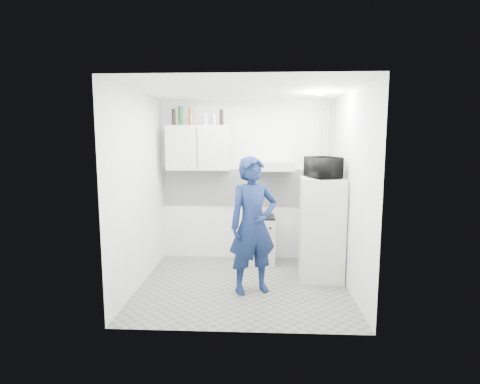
{
  "coord_description": "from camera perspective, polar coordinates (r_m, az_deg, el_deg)",
  "views": [
    {
      "loc": [
        0.19,
        -4.88,
        1.97
      ],
      "look_at": [
        -0.06,
        0.3,
        1.25
      ],
      "focal_mm": 28.0,
      "sensor_mm": 36.0,
      "label": 1
    }
  ],
  "objects": [
    {
      "name": "ceiling_spot_fixture",
      "position": [
        5.18,
        12.07,
        14.39
      ],
      "size": [
        0.1,
        0.1,
        0.02
      ],
      "primitive_type": "cylinder",
      "color": "white",
      "rests_on": "ceiling"
    },
    {
      "name": "wall_left",
      "position": [
        5.18,
        -15.21,
        0.19
      ],
      "size": [
        0.0,
        2.6,
        2.6
      ],
      "primitive_type": "plane",
      "rotation": [
        1.57,
        0.0,
        1.57
      ],
      "color": "white",
      "rests_on": "floor"
    },
    {
      "name": "pipe_a",
      "position": [
        6.18,
        13.04,
        1.48
      ],
      "size": [
        0.05,
        0.05,
        2.6
      ],
      "primitive_type": "cylinder",
      "color": "#B8B6AB",
      "rests_on": "floor"
    },
    {
      "name": "fridge",
      "position": [
        5.45,
        12.3,
        -5.48
      ],
      "size": [
        0.63,
        0.63,
        1.45
      ],
      "primitive_type": "cube",
      "rotation": [
        0.0,
        0.0,
        -0.06
      ],
      "color": "silver",
      "rests_on": "floor"
    },
    {
      "name": "bottle_a",
      "position": [
        6.11,
        -10.08,
        11.16
      ],
      "size": [
        0.06,
        0.06,
        0.26
      ],
      "primitive_type": "cylinder",
      "color": "black",
      "rests_on": "upper_cabinet"
    },
    {
      "name": "wall_back",
      "position": [
        6.17,
        0.94,
        1.66
      ],
      "size": [
        2.8,
        0.0,
        2.8
      ],
      "primitive_type": "plane",
      "rotation": [
        1.57,
        0.0,
        0.0
      ],
      "color": "white",
      "rests_on": "floor"
    },
    {
      "name": "wall_right",
      "position": [
        5.07,
        16.49,
        -0.01
      ],
      "size": [
        0.0,
        2.6,
        2.6
      ],
      "primitive_type": "plane",
      "rotation": [
        1.57,
        0.0,
        -1.57
      ],
      "color": "white",
      "rests_on": "floor"
    },
    {
      "name": "microwave",
      "position": [
        5.32,
        12.57,
        3.68
      ],
      "size": [
        0.61,
        0.5,
        0.29
      ],
      "primitive_type": "imported",
      "rotation": [
        0.0,
        0.0,
        1.86
      ],
      "color": "black",
      "rests_on": "fridge"
    },
    {
      "name": "ceiling",
      "position": [
        4.92,
        0.49,
        15.26
      ],
      "size": [
        2.8,
        2.8,
        0.0
      ],
      "primitive_type": "plane",
      "color": "white",
      "rests_on": "wall_back"
    },
    {
      "name": "stove_top",
      "position": [
        6.0,
        3.16,
        -3.82
      ],
      "size": [
        0.44,
        0.44,
        0.03
      ],
      "primitive_type": "cube",
      "color": "black",
      "rests_on": "stove"
    },
    {
      "name": "canister_b",
      "position": [
        6.0,
        -4.03,
        10.83
      ],
      "size": [
        0.08,
        0.08,
        0.16
      ],
      "primitive_type": "cylinder",
      "color": "silver",
      "rests_on": "upper_cabinet"
    },
    {
      "name": "bottle_c",
      "position": [
        6.06,
        -7.53,
        11.32
      ],
      "size": [
        0.07,
        0.07,
        0.28
      ],
      "primitive_type": "cylinder",
      "color": "brown",
      "rests_on": "upper_cabinet"
    },
    {
      "name": "bottle_b",
      "position": [
        6.09,
        -9.03,
        11.38
      ],
      "size": [
        0.08,
        0.08,
        0.3
      ],
      "primitive_type": "cylinder",
      "color": "#144C1E",
      "rests_on": "upper_cabinet"
    },
    {
      "name": "backsplash",
      "position": [
        6.16,
        0.93,
        0.72
      ],
      "size": [
        2.74,
        0.03,
        0.6
      ],
      "primitive_type": "cube",
      "color": "white",
      "rests_on": "wall_back"
    },
    {
      "name": "saucepan",
      "position": [
        5.94,
        2.3,
        -3.35
      ],
      "size": [
        0.16,
        0.16,
        0.09
      ],
      "primitive_type": "cylinder",
      "color": "silver",
      "rests_on": "stove_top"
    },
    {
      "name": "bottle_e",
      "position": [
        5.99,
        -2.86,
        11.28
      ],
      "size": [
        0.06,
        0.06,
        0.25
      ],
      "primitive_type": "cylinder",
      "color": "black",
      "rests_on": "upper_cabinet"
    },
    {
      "name": "upper_cabinet",
      "position": [
        6.03,
        -6.3,
        6.71
      ],
      "size": [
        1.0,
        0.35,
        0.7
      ],
      "primitive_type": "cube",
      "color": "silver",
      "rests_on": "wall_back"
    },
    {
      "name": "person",
      "position": [
        4.82,
        1.99,
        -5.1
      ],
      "size": [
        0.76,
        0.64,
        1.77
      ],
      "primitive_type": "imported",
      "rotation": [
        0.0,
        0.0,
        0.4
      ],
      "color": "#111F45",
      "rests_on": "floor"
    },
    {
      "name": "pipe_b",
      "position": [
        6.16,
        11.95,
        1.49
      ],
      "size": [
        0.04,
        0.04,
        2.6
      ],
      "primitive_type": "cylinder",
      "color": "#B8B6AB",
      "rests_on": "floor"
    },
    {
      "name": "stove",
      "position": [
        6.09,
        3.14,
        -7.35
      ],
      "size": [
        0.46,
        0.46,
        0.74
      ],
      "primitive_type": "cube",
      "color": "#B8B6AB",
      "rests_on": "floor"
    },
    {
      "name": "range_hood",
      "position": [
        5.9,
        5.25,
        3.98
      ],
      "size": [
        0.6,
        0.5,
        0.14
      ],
      "primitive_type": "cube",
      "color": "#B8B6AB",
      "rests_on": "wall_back"
    },
    {
      "name": "canister_a",
      "position": [
        6.02,
        -5.24,
        10.93
      ],
      "size": [
        0.07,
        0.07,
        0.18
      ],
      "primitive_type": "cylinder",
      "color": "#B2B7BC",
      "rests_on": "upper_cabinet"
    },
    {
      "name": "floor",
      "position": [
        5.26,
        0.45,
        -14.07
      ],
      "size": [
        2.8,
        2.8,
        0.0
      ],
      "primitive_type": "plane",
      "color": "slate",
      "rests_on": "ground"
    }
  ]
}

